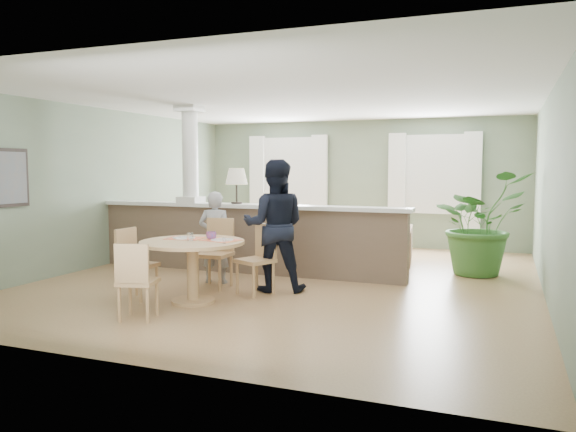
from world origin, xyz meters
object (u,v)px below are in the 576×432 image
at_px(sofa, 320,236).
at_px(chair_near, 136,278).
at_px(dining_table, 193,253).
at_px(child_person, 215,237).
at_px(chair_far_man, 259,255).
at_px(houseplant, 479,223).
at_px(man_person, 275,226).
at_px(chair_far_boy, 217,249).
at_px(chair_side, 133,260).

relative_size(sofa, chair_near, 3.70).
distance_m(dining_table, child_person, 1.21).
bearing_deg(chair_far_man, houseplant, 68.04).
bearing_deg(child_person, sofa, -123.15).
distance_m(chair_far_man, chair_near, 1.88).
height_order(chair_near, man_person, man_person).
distance_m(dining_table, chair_far_man, 0.96).
height_order(houseplant, child_person, houseplant).
relative_size(chair_far_boy, man_person, 0.54).
relative_size(houseplant, chair_side, 1.79).
relative_size(houseplant, chair_near, 1.87).
relative_size(chair_far_man, chair_near, 1.07).
bearing_deg(dining_table, chair_far_boy, 101.15).
bearing_deg(chair_side, chair_near, -139.46).
bearing_deg(sofa, houseplant, -11.75).
height_order(chair_near, chair_side, chair_side).
height_order(chair_far_man, chair_near, chair_far_man).
height_order(chair_far_boy, chair_near, chair_far_boy).
xyz_separation_m(houseplant, chair_far_boy, (-3.42, -2.32, -0.28)).
xyz_separation_m(sofa, child_person, (-0.86, -2.30, 0.20)).
xyz_separation_m(chair_near, man_person, (0.84, 1.97, 0.42)).
relative_size(houseplant, dining_table, 1.26).
xyz_separation_m(dining_table, child_person, (-0.33, 1.17, 0.05)).
relative_size(chair_far_boy, child_person, 0.72).
height_order(sofa, chair_side, sofa).
height_order(sofa, chair_far_man, sofa).
bearing_deg(man_person, chair_far_man, 43.55).
height_order(sofa, man_person, man_person).
xyz_separation_m(chair_side, man_person, (1.51, 1.10, 0.40)).
xyz_separation_m(chair_far_man, child_person, (-0.88, 0.39, 0.16)).
bearing_deg(chair_far_man, chair_side, -122.90).
bearing_deg(man_person, dining_table, 37.47).
distance_m(chair_far_boy, chair_side, 1.23).
distance_m(chair_near, child_person, 2.14).
relative_size(chair_far_man, man_person, 0.52).
xyz_separation_m(child_person, man_person, (1.01, -0.16, 0.23)).
bearing_deg(chair_far_man, sofa, 115.70).
height_order(dining_table, chair_side, chair_side).
distance_m(chair_far_man, chair_side, 1.64).
distance_m(houseplant, chair_near, 5.43).
height_order(chair_far_boy, chair_far_man, chair_far_boy).
relative_size(sofa, chair_far_boy, 3.32).
height_order(houseplant, chair_far_man, houseplant).
bearing_deg(man_person, child_person, -27.50).
height_order(houseplant, man_person, man_person).
distance_m(chair_far_man, child_person, 0.98).
bearing_deg(sofa, chair_far_boy, -113.46).
bearing_deg(chair_near, man_person, -128.83).
height_order(chair_side, man_person, man_person).
bearing_deg(chair_far_boy, chair_far_man, -14.00).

